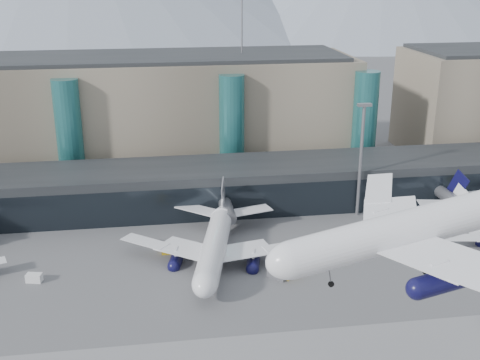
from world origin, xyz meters
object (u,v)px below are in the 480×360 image
object	(u,v)px
jet_parked_mid	(216,233)
veh_b	(166,248)
hero_jet	(435,214)
veh_d	(386,214)
veh_g	(398,229)
veh_h	(290,270)
lightmast_mid	(361,154)
veh_a	(34,278)
veh_c	(278,273)

from	to	relation	value
jet_parked_mid	veh_b	bearing A→B (deg)	86.04
hero_jet	veh_d	xyz separation A→B (m)	(19.72, 59.51, -25.94)
veh_g	hero_jet	bearing A→B (deg)	-45.01
veh_h	veh_g	bearing A→B (deg)	-15.48
lightmast_mid	veh_a	distance (m)	71.56
veh_b	lightmast_mid	bearing A→B (deg)	-73.10
veh_h	veh_b	bearing A→B (deg)	104.68
jet_parked_mid	veh_c	world-z (taller)	jet_parked_mid
jet_parked_mid	veh_a	size ratio (longest dim) A/B	14.48
veh_d	veh_b	bearing A→B (deg)	118.87
hero_jet	veh_a	size ratio (longest dim) A/B	14.19
veh_a	veh_b	distance (m)	25.08
lightmast_mid	jet_parked_mid	bearing A→B (deg)	-155.37
jet_parked_mid	veh_h	size ratio (longest dim) A/B	9.87
hero_jet	veh_h	bearing A→B (deg)	98.97
hero_jet	veh_g	size ratio (longest dim) A/B	15.57
veh_b	veh_d	size ratio (longest dim) A/B	1.17
lightmast_mid	jet_parked_mid	size ratio (longest dim) A/B	0.65
lightmast_mid	hero_jet	world-z (taller)	hero_jet
veh_d	veh_g	bearing A→B (deg)	-166.08
lightmast_mid	hero_jet	bearing A→B (deg)	-102.52
jet_parked_mid	hero_jet	bearing A→B (deg)	-143.94
veh_a	veh_h	bearing A→B (deg)	7.10
veh_a	veh_d	distance (m)	75.51
lightmast_mid	hero_jet	size ratio (longest dim) A/B	0.66
jet_parked_mid	veh_h	xyz separation A→B (m)	(12.21, -10.04, -3.69)
veh_a	veh_c	size ratio (longest dim) A/B	0.77
jet_parked_mid	veh_h	distance (m)	16.23
lightmast_mid	veh_d	xyz separation A→B (m)	(6.06, -2.00, -13.73)
hero_jet	veh_b	world-z (taller)	hero_jet
lightmast_mid	veh_c	world-z (taller)	lightmast_mid
veh_h	hero_jet	bearing A→B (deg)	-122.58
hero_jet	jet_parked_mid	xyz separation A→B (m)	(-20.02, 46.07, -21.82)
lightmast_mid	veh_a	bearing A→B (deg)	-162.57
jet_parked_mid	veh_g	size ratio (longest dim) A/B	15.89
lightmast_mid	veh_c	xyz separation A→B (m)	(-23.81, -26.10, -13.44)
veh_c	veh_g	size ratio (longest dim) A/B	1.42
veh_d	veh_h	xyz separation A→B (m)	(-27.53, -23.48, 0.42)
veh_b	veh_c	size ratio (longest dim) A/B	0.79
jet_parked_mid	veh_b	size ratio (longest dim) A/B	14.08
veh_a	veh_b	world-z (taller)	veh_b
jet_parked_mid	veh_h	world-z (taller)	jet_parked_mid
hero_jet	veh_c	size ratio (longest dim) A/B	10.95
veh_b	veh_c	distance (m)	23.83
veh_a	veh_d	world-z (taller)	veh_a
veh_g	jet_parked_mid	bearing A→B (deg)	-106.85
lightmast_mid	veh_h	xyz separation A→B (m)	(-21.48, -25.48, -13.31)
veh_d	veh_h	size ratio (longest dim) A/B	0.60
lightmast_mid	veh_h	distance (m)	35.88
jet_parked_mid	veh_g	world-z (taller)	jet_parked_mid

